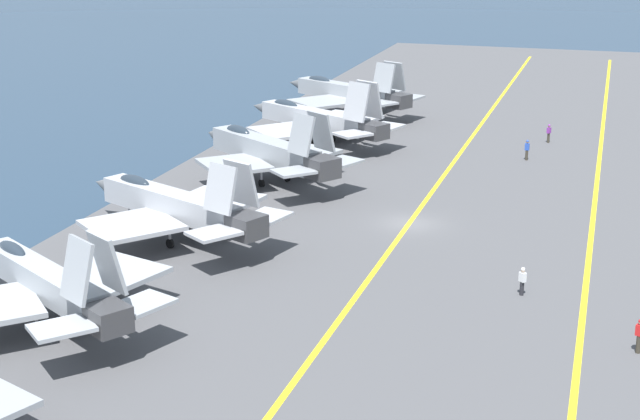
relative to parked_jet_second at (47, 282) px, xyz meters
The scene contains 13 objects.
ground_plane 26.75m from the parked_jet_second, 32.36° to the right, with size 2000.00×2000.00×0.00m, color #23384C.
carrier_deck 26.73m from the parked_jet_second, 32.36° to the right, with size 184.76×44.14×0.40m, color #4C4C4F.
deck_stripe_foul_line 34.74m from the parked_jet_second, 49.57° to the right, with size 166.28×0.36×0.01m, color yellow.
deck_stripe_centerline 26.72m from the parked_jet_second, 32.36° to the right, with size 166.28×0.36×0.01m, color yellow.
parked_jet_second is the anchor object (origin of this frame).
parked_jet_third 14.29m from the parked_jet_second, ahead, with size 13.11×16.05×6.19m.
parked_jet_fourth 29.62m from the parked_jet_second, ahead, with size 12.94×15.76×6.43m.
parked_jet_fifth 43.88m from the parked_jet_second, ahead, with size 13.88×16.78×6.38m.
parked_jet_sixth 56.98m from the parked_jet_second, ahead, with size 13.80×16.43×6.11m.
crew_purple_vest 54.52m from the parked_jet_second, 23.08° to the right, with size 0.46×0.41×1.74m.
crew_red_vest 29.88m from the parked_jet_second, 79.24° to the right, with size 0.38×0.45×1.79m.
crew_white_vest 25.81m from the parked_jet_second, 63.56° to the right, with size 0.44×0.46×1.66m.
crew_blue_vest 47.36m from the parked_jet_second, 25.15° to the right, with size 0.28×0.39×1.79m.
Camera 1 is at (-63.27, -13.20, 21.22)m, focal length 55.00 mm.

